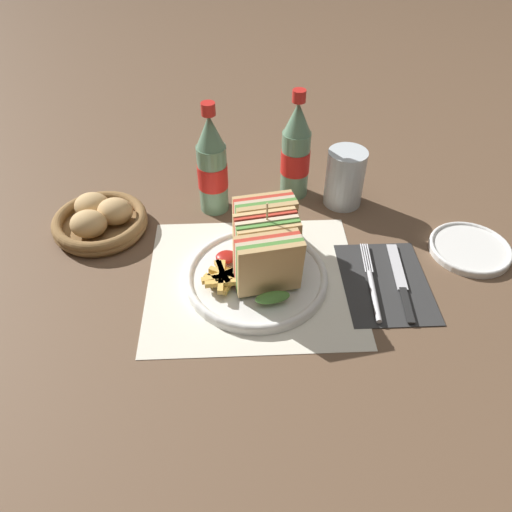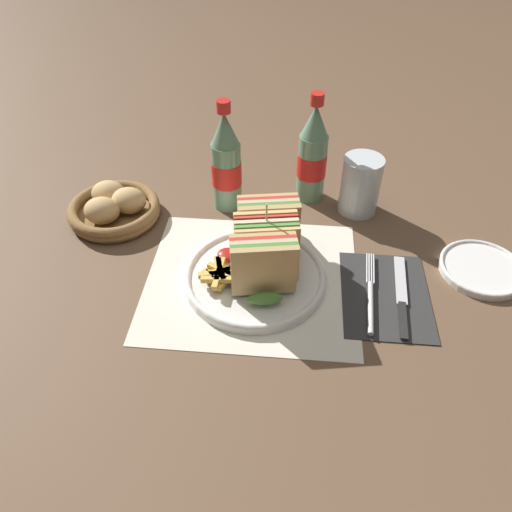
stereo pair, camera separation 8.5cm
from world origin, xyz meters
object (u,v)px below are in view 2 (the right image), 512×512
at_px(plate_main, 255,277).
at_px(coke_bottle_far, 312,156).
at_px(fork, 371,299).
at_px(bread_basket, 114,208).
at_px(club_sandwich, 266,246).
at_px(knife, 401,295).
at_px(side_saucer, 482,268).
at_px(glass_near, 360,185).
at_px(coke_bottle_near, 226,164).

xyz_separation_m(plate_main, coke_bottle_far, (0.09, 0.26, 0.09)).
relative_size(fork, coke_bottle_far, 0.83).
relative_size(plate_main, bread_basket, 1.36).
bearing_deg(club_sandwich, plate_main, -140.09).
bearing_deg(knife, bread_basket, 166.66).
relative_size(plate_main, side_saucer, 1.66).
bearing_deg(club_sandwich, fork, -14.83).
height_order(plate_main, knife, plate_main).
bearing_deg(bread_basket, glass_near, 8.23).
distance_m(knife, coke_bottle_far, 0.33).
bearing_deg(fork, side_saucer, 28.93).
bearing_deg(bread_basket, knife, -17.67).
bearing_deg(knife, coke_bottle_near, 148.40).
distance_m(coke_bottle_near, bread_basket, 0.24).
distance_m(coke_bottle_far, side_saucer, 0.38).
distance_m(knife, bread_basket, 0.56).
bearing_deg(coke_bottle_far, plate_main, -109.01).
distance_m(coke_bottle_near, glass_near, 0.26).
bearing_deg(coke_bottle_near, bread_basket, -164.20).
bearing_deg(coke_bottle_near, side_saucer, -18.42).
relative_size(bread_basket, side_saucer, 1.22).
height_order(knife, coke_bottle_far, coke_bottle_far).
xyz_separation_m(knife, glass_near, (-0.06, 0.24, 0.05)).
height_order(plate_main, glass_near, glass_near).
bearing_deg(side_saucer, club_sandwich, -173.18).
xyz_separation_m(fork, bread_basket, (-0.49, 0.19, 0.01)).
bearing_deg(plate_main, glass_near, 50.18).
xyz_separation_m(coke_bottle_far, glass_near, (0.10, -0.04, -0.04)).
bearing_deg(bread_basket, club_sandwich, -24.40).
bearing_deg(glass_near, plate_main, -129.82).
height_order(club_sandwich, bread_basket, club_sandwich).
bearing_deg(knife, glass_near, 108.19).
xyz_separation_m(plate_main, club_sandwich, (0.02, 0.01, 0.06)).
bearing_deg(side_saucer, bread_basket, 172.12).
relative_size(club_sandwich, side_saucer, 1.31).
bearing_deg(side_saucer, plate_main, -171.43).
xyz_separation_m(knife, bread_basket, (-0.54, 0.17, 0.02)).
bearing_deg(coke_bottle_far, side_saucer, -33.55).
relative_size(club_sandwich, glass_near, 1.64).
bearing_deg(side_saucer, fork, -155.40).
height_order(plate_main, fork, plate_main).
height_order(fork, coke_bottle_far, coke_bottle_far).
xyz_separation_m(club_sandwich, coke_bottle_near, (-0.09, 0.20, 0.03)).
height_order(fork, coke_bottle_near, coke_bottle_near).
height_order(fork, knife, fork).
relative_size(coke_bottle_far, side_saucer, 1.54).
relative_size(club_sandwich, bread_basket, 1.08).
distance_m(plate_main, fork, 0.20).
distance_m(plate_main, bread_basket, 0.33).
bearing_deg(club_sandwich, bread_basket, 155.60).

